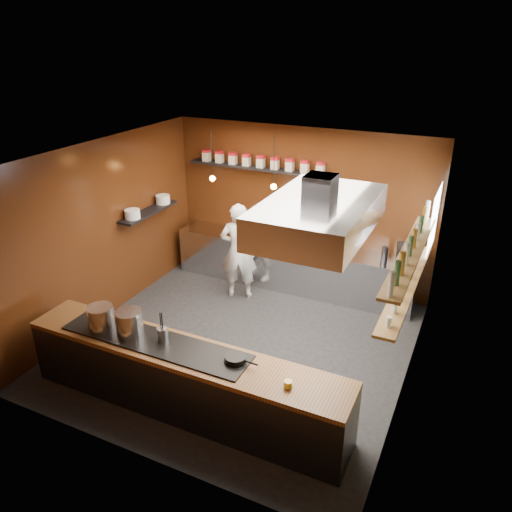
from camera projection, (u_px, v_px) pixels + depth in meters
The scene contains 26 objects.
floor at pixel (240, 345), 7.88m from camera, with size 5.00×5.00×0.00m, color black.
back_wall at pixel (300, 208), 9.31m from camera, with size 5.00×5.00×0.00m, color #391A0A.
left_wall at pixel (105, 231), 8.23m from camera, with size 5.00×5.00×0.00m, color #391A0A.
right_wall at pixel (415, 294), 6.29m from camera, with size 5.00×5.00×0.00m, color brown.
ceiling at pixel (238, 157), 6.64m from camera, with size 5.00×5.00×0.00m, color silver.
window_pane at pixel (434, 221), 7.54m from camera, with size 1.00×1.00×0.00m, color white.
prep_counter at pixel (292, 265), 9.48m from camera, with size 4.60×0.65×0.90m, color silver.
pass_counter at pixel (183, 379), 6.38m from camera, with size 4.40×0.72×0.94m.
tin_shelf at pixel (253, 168), 9.26m from camera, with size 2.60×0.26×0.04m, color black.
plate_shelf at pixel (149, 212), 8.97m from camera, with size 0.30×1.40×0.04m, color black.
bottle_shelf_upper at pixel (411, 253), 6.42m from camera, with size 0.26×2.80×0.04m, color olive.
bottle_shelf_lower at pixel (406, 285), 6.62m from camera, with size 0.26×2.80×0.04m, color olive.
extractor_hood at pixel (319, 215), 6.01m from camera, with size 1.20×2.00×0.72m.
pendant_left at pixel (212, 176), 8.93m from camera, with size 0.10×0.10×0.95m.
pendant_right at pixel (274, 184), 8.46m from camera, with size 0.10×0.10×0.95m.
storage_tins at pixel (261, 161), 9.15m from camera, with size 2.43×0.13×0.22m.
plate_stacks at pixel (148, 206), 8.93m from camera, with size 0.26×1.16×0.16m.
bottles at pixel (412, 243), 6.36m from camera, with size 0.06×2.66×0.24m.
wine_glasses at pixel (407, 280), 6.58m from camera, with size 0.07×2.37×0.13m.
stockpot_large at pixel (129, 323), 6.40m from camera, with size 0.35×0.35×0.34m, color silver.
stockpot_small at pixel (101, 318), 6.53m from camera, with size 0.34×0.34×0.32m, color silver.
utensil_crock at pixel (162, 334), 6.31m from camera, with size 0.14×0.14×0.18m, color silver.
frying_pan at pixel (236, 359), 5.94m from camera, with size 0.45×0.28×0.07m.
butter_jar at pixel (288, 384), 5.53m from camera, with size 0.09×0.09×0.08m, color gold.
espresso_machine at pixel (409, 255), 8.37m from camera, with size 0.36×0.35×0.36m, color black.
chef at pixel (239, 251), 8.97m from camera, with size 0.66×0.43×1.80m, color white.
Camera 1 is at (3.04, -5.85, 4.55)m, focal length 35.00 mm.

